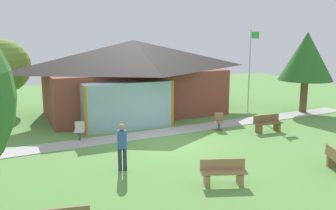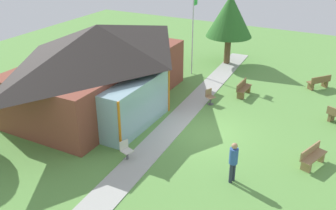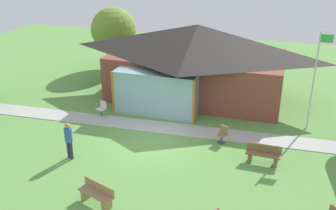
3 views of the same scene
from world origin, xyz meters
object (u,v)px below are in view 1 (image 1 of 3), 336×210
Objects in this scene: pavilion at (134,76)px; tree_behind_pavilion_left at (4,67)px; bench_mid_right at (268,124)px; visitor_strolling_lawn at (122,143)px; tree_east_hedge at (306,57)px; bench_front_center at (223,173)px; patio_chair_lawn_spare at (219,122)px; patio_chair_west at (80,131)px; flagpole at (250,67)px.

pavilion is 8.10m from tree_behind_pavilion_left.
bench_mid_right is 0.87× the size of visitor_strolling_lawn.
tree_behind_pavilion_left is (-11.77, 10.58, 2.43)m from bench_mid_right.
tree_east_hedge is at bearing -148.23° from bench_mid_right.
pavilion reaches higher than bench_mid_right.
bench_front_center is at bearing -68.27° from tree_behind_pavilion_left.
bench_mid_right is 7.39m from bench_front_center.
bench_mid_right is (4.72, -6.63, -1.91)m from pavilion.
bench_front_center is at bearing -144.66° from tree_east_hedge.
patio_chair_lawn_spare is 1.00× the size of patio_chair_west.
patio_chair_lawn_spare is at bearing 46.03° from visitor_strolling_lawn.
flagpole is 5.47m from patio_chair_lawn_spare.
patio_chair_west is at bearing 16.84° from patio_chair_lawn_spare.
flagpole reaches higher than bench_front_center.
tree_behind_pavilion_left is at bearing 150.71° from pavilion.
pavilion is 9.57m from visitor_strolling_lawn.
pavilion is at bearing 85.03° from visitor_strolling_lawn.
patio_chair_lawn_spare reaches higher than bench_front_center.
visitor_strolling_lawn reaches higher than patio_chair_west.
tree_east_hedge is at bearing -142.08° from patio_chair_lawn_spare.
patio_chair_lawn_spare is 7.84m from tree_east_hedge.
flagpole is at bearing -112.09° from bench_mid_right.
pavilion is 2.49× the size of tree_behind_pavilion_left.
flagpole reaches higher than patio_chair_lawn_spare.
bench_front_center is at bearing -27.75° from visitor_strolling_lawn.
flagpole reaches higher than patio_chair_west.
bench_mid_right is 16.02m from tree_behind_pavilion_left.
bench_front_center is 1.81× the size of patio_chair_lawn_spare.
flagpole is at bearing 49.02° from visitor_strolling_lawn.
tree_behind_pavilion_left reaches higher than pavilion.
patio_chair_west is at bearing -178.14° from tree_east_hedge.
bench_front_center is 7.83m from patio_chair_west.
visitor_strolling_lawn is 0.35× the size of tree_east_hedge.
pavilion reaches higher than bench_front_center.
patio_chair_west is 0.49× the size of visitor_strolling_lawn.
tree_behind_pavilion_left is (-3.50, 12.74, 1.81)m from visitor_strolling_lawn.
tree_behind_pavilion_left is (-2.87, 8.22, 2.42)m from patio_chair_west.
flagpole is at bearing -151.49° from patio_chair_west.
patio_chair_lawn_spare is (-3.96, -2.91, -2.41)m from flagpole.
flagpole is 11.24m from patio_chair_west.
pavilion is 2.20× the size of flagpole.
flagpole is at bearing -110.28° from bench_front_center.
pavilion is 2.26× the size of tree_east_hedge.
tree_east_hedge is (9.75, -3.81, 1.12)m from pavilion.
patio_chair_west is 0.17× the size of tree_east_hedge.
tree_east_hedge reaches higher than bench_mid_right.
bench_front_center is (-5.66, -4.76, 0.00)m from bench_mid_right.
flagpole reaches higher than tree_east_hedge.
tree_east_hedge is at bearing -159.27° from patio_chair_west.
patio_chair_west is (-6.86, 1.07, 0.00)m from patio_chair_lawn_spare.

